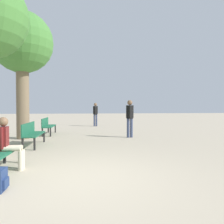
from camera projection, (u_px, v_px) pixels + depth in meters
ground_plane at (78, 178)px, 4.43m from camera, size 80.00×80.00×0.00m
bench_row_1 at (32, 132)px, 8.05m from camera, size 0.47×1.77×0.86m
bench_row_2 at (47, 125)px, 11.33m from camera, size 0.47×1.77×0.86m
tree_row_1 at (22, 45)px, 9.77m from camera, size 2.74×2.74×5.71m
person_seated at (9, 142)px, 4.99m from camera, size 0.55×0.31×1.22m
pedestrian_near at (95, 113)px, 16.06m from camera, size 0.35×0.29×1.71m
pedestrian_mid at (130, 116)px, 10.25m from camera, size 0.36×0.31×1.76m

